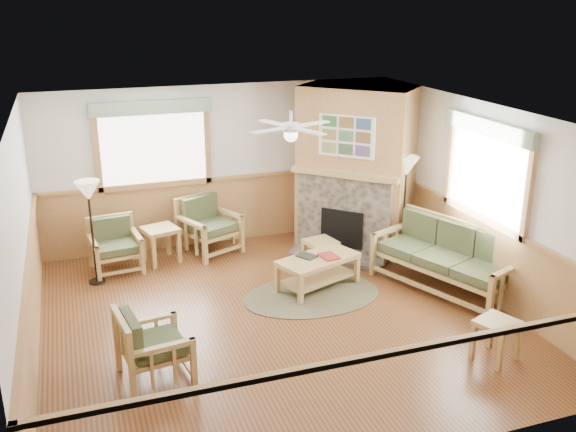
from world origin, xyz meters
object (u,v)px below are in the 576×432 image
object	(u,v)px
armchair_back_right	(209,226)
armchair_left	(154,345)
coffee_table	(318,272)
end_table_sofa	(495,340)
floor_lamp_right	(404,208)
footstool	(321,252)
floor_lamp_left	(92,233)
armchair_back_left	(116,246)
sofa	(445,258)
end_table_chairs	(161,245)

from	to	relation	value
armchair_back_right	armchair_left	bearing A→B (deg)	-135.75
coffee_table	armchair_left	bearing A→B (deg)	-169.33
end_table_sofa	floor_lamp_right	bearing A→B (deg)	81.48
footstool	floor_lamp_left	world-z (taller)	floor_lamp_left
end_table_sofa	floor_lamp_left	world-z (taller)	floor_lamp_left
armchair_left	floor_lamp_right	bearing A→B (deg)	-71.03
armchair_back_left	armchair_back_right	size ratio (longest dim) A/B	0.88
armchair_back_left	armchair_left	world-z (taller)	armchair_left
end_table_sofa	floor_lamp_right	size ratio (longest dim) A/B	0.29
footstool	floor_lamp_left	distance (m)	3.49
armchair_back_left	end_table_sofa	size ratio (longest dim) A/B	1.63
armchair_left	floor_lamp_left	world-z (taller)	floor_lamp_left
floor_lamp_left	end_table_sofa	bearing A→B (deg)	-41.14
footstool	armchair_back_right	bearing A→B (deg)	145.06
sofa	armchair_back_left	bearing A→B (deg)	-138.89
coffee_table	end_table_sofa	world-z (taller)	end_table_sofa
end_table_chairs	footstool	xyz separation A→B (m)	(2.37, -0.93, -0.09)
sofa	armchair_left	distance (m)	4.37
armchair_back_left	end_table_sofa	bearing A→B (deg)	-52.69
footstool	sofa	bearing A→B (deg)	-47.33
armchair_back_left	end_table_chairs	bearing A→B (deg)	3.56
end_table_chairs	floor_lamp_left	size ratio (longest dim) A/B	0.36
armchair_left	coffee_table	size ratio (longest dim) A/B	0.69
footstool	armchair_left	bearing A→B (deg)	-141.09
armchair_back_left	footstool	world-z (taller)	armchair_back_left
armchair_back_right	coffee_table	bearing A→B (deg)	-81.58
sofa	armchair_back_left	world-z (taller)	sofa
sofa	coffee_table	distance (m)	1.83
coffee_table	end_table_sofa	xyz separation A→B (m)	(1.24, -2.50, 0.01)
armchair_back_right	armchair_back_left	bearing A→B (deg)	166.52
footstool	floor_lamp_right	size ratio (longest dim) A/B	0.27
coffee_table	floor_lamp_left	world-z (taller)	floor_lamp_left
sofa	end_table_chairs	world-z (taller)	sofa
sofa	floor_lamp_left	size ratio (longest dim) A/B	1.32
armchair_back_right	floor_lamp_right	size ratio (longest dim) A/B	0.54
coffee_table	end_table_sofa	distance (m)	2.79
sofa	end_table_sofa	bearing A→B (deg)	-35.97
footstool	armchair_back_left	bearing A→B (deg)	165.43
armchair_back_left	armchair_left	xyz separation A→B (m)	(0.14, -3.17, 0.00)
sofa	armchair_left	xyz separation A→B (m)	(-4.27, -0.93, -0.07)
sofa	armchair_back_right	xyz separation A→B (m)	(-2.88, 2.53, -0.02)
armchair_left	coffee_table	world-z (taller)	armchair_left
floor_lamp_right	armchair_left	bearing A→B (deg)	-153.08
sofa	floor_lamp_right	bearing A→B (deg)	158.08
armchair_back_left	floor_lamp_right	size ratio (longest dim) A/B	0.48
armchair_back_left	armchair_back_right	xyz separation A→B (m)	(1.54, 0.28, 0.05)
armchair_left	end_table_chairs	xyz separation A→B (m)	(0.57, 3.30, -0.12)
armchair_back_right	armchair_left	world-z (taller)	armchair_back_right
armchair_back_right	floor_lamp_right	bearing A→B (deg)	-47.78
floor_lamp_right	end_table_sofa	bearing A→B (deg)	-98.52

